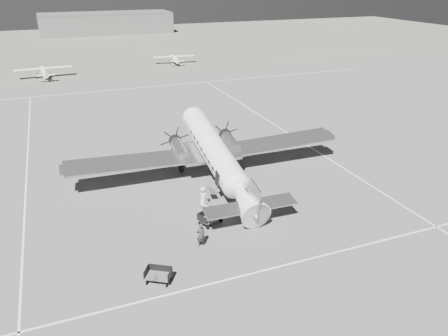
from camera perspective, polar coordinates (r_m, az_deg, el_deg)
ground at (r=41.95m, az=0.43°, el=-1.49°), size 260.00×260.00×0.00m
taxi_line_near at (r=31.17m, az=10.27°, el=-11.81°), size 60.00×0.15×0.01m
taxi_line_right at (r=47.36m, az=14.03°, el=0.84°), size 0.15×80.00×0.01m
taxi_line_left at (r=48.75m, az=-24.35°, el=0.02°), size 0.15×60.00×0.01m
taxi_line_horizon at (r=78.54m, az=-10.69°, el=10.29°), size 90.00×0.15×0.01m
grass_infield at (r=132.13m, az=-15.69°, el=15.28°), size 260.00×90.00×0.01m
hangar_main at (r=157.00m, az=-15.11°, el=17.82°), size 42.00×14.00×6.60m
dc3_airliner at (r=40.53m, az=-1.04°, el=1.62°), size 27.95×19.70×5.25m
light_plane_left at (r=90.82m, az=-22.47°, el=11.45°), size 11.09×9.25×2.18m
light_plane_right at (r=99.14m, az=-6.50°, el=13.90°), size 9.82×8.26×1.90m
baggage_cart_near at (r=34.50m, az=-1.80°, el=-6.51°), size 2.30×2.01×1.08m
baggage_cart_far at (r=28.91m, az=-8.57°, el=-13.73°), size 2.10×1.94×0.97m
ground_crew at (r=31.74m, az=-3.04°, el=-8.71°), size 0.67×0.45×1.84m
ramp_agent at (r=35.96m, az=-2.21°, el=-4.73°), size 0.60×0.76×1.55m
passenger at (r=36.81m, az=-2.75°, el=-3.76°), size 0.68×0.96×1.84m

